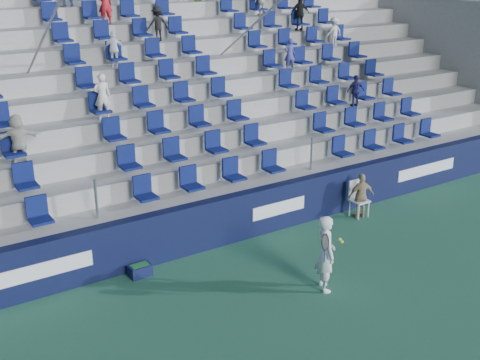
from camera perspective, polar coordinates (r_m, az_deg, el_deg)
name	(u,v)px	position (r m, az deg, el deg)	size (l,w,h in m)	color
ground	(306,299)	(12.58, 6.32, -11.18)	(70.00, 70.00, 0.00)	#2A6346
sponsor_wall	(225,220)	(14.58, -1.40, -3.81)	(24.00, 0.32, 1.20)	#0E1233
grandstand	(136,116)	(18.40, -9.87, 6.04)	(24.00, 8.17, 6.63)	#A3A39E
tennis_player	(326,253)	(12.60, 8.12, -6.88)	(0.70, 0.71, 1.66)	white
line_judge_chair	(357,196)	(16.45, 11.04, -1.47)	(0.44, 0.45, 1.00)	white
line_judge	(361,196)	(16.33, 11.43, -1.48)	(0.72, 0.30, 1.23)	tan
ball_bin	(140,270)	(13.46, -9.46, -8.41)	(0.48, 0.32, 0.27)	#0F1539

